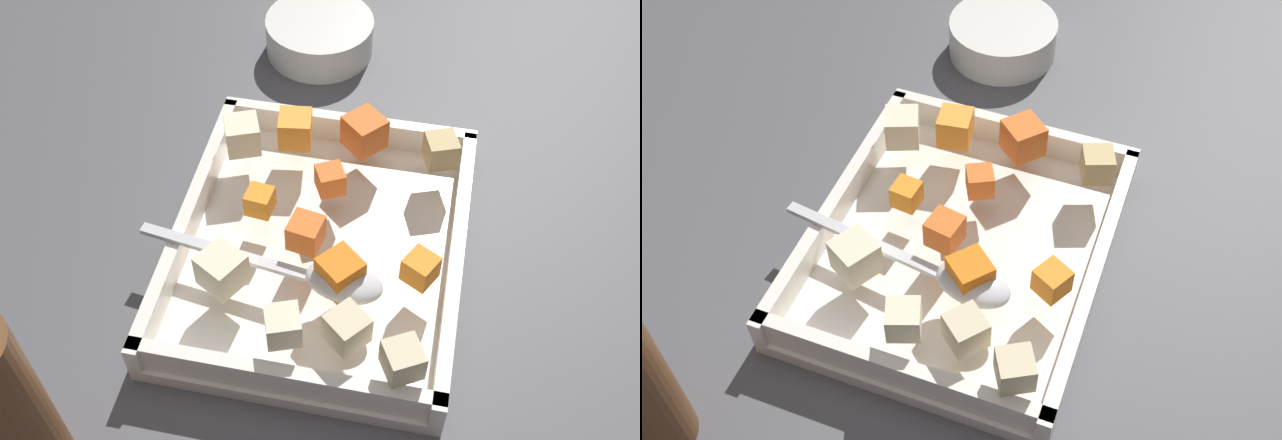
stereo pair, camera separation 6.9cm
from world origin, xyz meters
TOP-DOWN VIEW (x-y plane):
  - ground_plane at (0.00, 0.00)m, footprint 4.00×4.00m
  - baking_dish at (-0.00, -0.00)m, footprint 0.30×0.26m
  - carrot_chunk_corner_sw at (0.05, 0.03)m, footprint 0.04×0.04m
  - carrot_chunk_back_center at (0.02, -0.01)m, footprint 0.03×0.03m
  - carrot_chunk_center at (-0.11, 0.02)m, footprint 0.05×0.05m
  - carrot_chunk_mid_right at (0.03, 0.09)m, footprint 0.03×0.03m
  - carrot_chunk_front_center at (-0.01, -0.06)m, footprint 0.03×0.03m
  - carrot_chunk_near_spoon at (-0.11, -0.05)m, footprint 0.04×0.04m
  - carrot_chunk_heap_top at (-0.05, 0.00)m, footprint 0.03×0.03m
  - potato_chunk_corner_nw at (-0.09, -0.09)m, footprint 0.04×0.04m
  - potato_chunk_near_right at (-0.11, 0.10)m, footprint 0.04×0.04m
  - potato_chunk_heap_side at (0.10, 0.04)m, footprint 0.04×0.04m
  - potato_chunk_rim_edge at (0.11, -0.01)m, footprint 0.04×0.04m
  - potato_chunk_far_left at (0.07, -0.07)m, footprint 0.05×0.05m
  - potato_chunk_far_right at (0.12, 0.09)m, footprint 0.04×0.04m
  - serving_spoon at (0.05, 0.02)m, footprint 0.06×0.22m
  - small_prep_bowl at (-0.30, -0.06)m, footprint 0.12×0.12m

SIDE VIEW (x-z plane):
  - ground_plane at x=0.00m, z-range 0.00..0.00m
  - baking_dish at x=0.00m, z-range -0.01..0.04m
  - small_prep_bowl at x=-0.30m, z-range 0.00..0.04m
  - serving_spoon at x=0.05m, z-range 0.04..0.06m
  - carrot_chunk_front_center at x=-0.01m, z-range 0.04..0.07m
  - carrot_chunk_heap_top at x=-0.05m, z-range 0.04..0.07m
  - carrot_chunk_mid_right at x=0.03m, z-range 0.04..0.07m
  - potato_chunk_rim_edge at x=0.11m, z-range 0.04..0.07m
  - carrot_chunk_back_center at x=0.02m, z-range 0.04..0.07m
  - potato_chunk_far_right at x=0.12m, z-range 0.04..0.07m
  - potato_chunk_near_right at x=-0.11m, z-range 0.04..0.07m
  - potato_chunk_heap_side at x=0.10m, z-range 0.04..0.07m
  - carrot_chunk_corner_sw at x=0.05m, z-range 0.04..0.08m
  - carrot_chunk_near_spoon at x=-0.11m, z-range 0.04..0.08m
  - potato_chunk_corner_nw at x=-0.09m, z-range 0.04..0.08m
  - potato_chunk_far_left at x=0.07m, z-range 0.04..0.08m
  - carrot_chunk_center at x=-0.11m, z-range 0.04..0.08m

